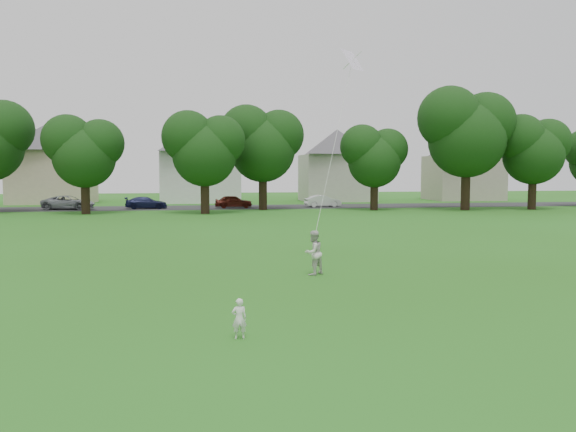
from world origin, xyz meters
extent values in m
plane|color=#265D15|center=(0.00, 0.00, 0.00)|extent=(160.00, 160.00, 0.00)
cube|color=#2D2D30|center=(0.00, 42.00, 0.01)|extent=(90.00, 7.00, 0.01)
imported|color=white|center=(0.53, -1.44, 0.43)|extent=(0.32, 0.22, 0.87)
imported|color=silver|center=(3.55, 5.49, 0.76)|extent=(0.93, 0.89, 1.51)
plane|color=white|center=(5.51, 7.85, 7.69)|extent=(1.10, 1.05, 0.80)
cylinder|color=white|center=(4.53, 6.67, 4.39)|extent=(0.01, 0.01, 7.28)
cylinder|color=black|center=(-9.47, 35.27, 1.58)|extent=(0.71, 0.71, 3.16)
cylinder|color=black|center=(0.27, 34.02, 1.65)|extent=(0.72, 0.72, 3.30)
cylinder|color=black|center=(5.56, 38.00, 1.85)|extent=(0.76, 0.76, 3.69)
cylinder|color=black|center=(15.49, 36.01, 1.50)|extent=(0.70, 0.70, 3.00)
cylinder|color=black|center=(23.72, 34.79, 2.16)|extent=(0.81, 0.81, 4.32)
cylinder|color=black|center=(30.16, 34.53, 1.69)|extent=(0.73, 0.73, 3.38)
imported|color=gray|center=(-12.07, 41.00, 0.65)|extent=(4.85, 2.70, 1.28)
imported|color=#111536|center=(-5.13, 41.00, 0.57)|extent=(3.99, 1.92, 1.12)
imported|color=#551911|center=(3.05, 41.00, 0.62)|extent=(3.60, 1.47, 1.22)
imported|color=silver|center=(11.84, 41.00, 0.59)|extent=(3.60, 1.46, 1.16)
cube|color=beige|center=(-16.00, 52.00, 2.88)|extent=(8.41, 6.40, 5.76)
pyramid|color=#4C494E|center=(-16.00, 52.00, 8.93)|extent=(12.14, 12.14, 3.17)
cube|color=white|center=(0.00, 52.00, 2.84)|extent=(8.78, 6.90, 5.68)
pyramid|color=#4C494E|center=(0.00, 52.00, 8.80)|extent=(12.66, 12.66, 3.12)
cube|color=beige|center=(16.00, 52.00, 2.73)|extent=(8.16, 6.70, 5.46)
pyramid|color=#4C494E|center=(16.00, 52.00, 8.47)|extent=(11.77, 11.77, 3.00)
cube|color=#B5A896|center=(32.00, 52.00, 2.71)|extent=(8.25, 6.51, 5.41)
pyramid|color=#4C494E|center=(32.00, 52.00, 8.39)|extent=(11.89, 11.89, 2.98)
camera|label=1|loc=(-0.29, -12.98, 3.51)|focal=35.00mm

